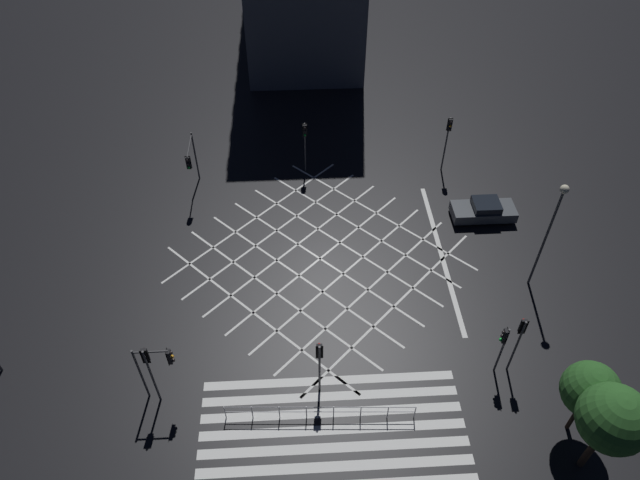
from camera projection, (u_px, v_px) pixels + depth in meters
ground_plane at (320, 259)px, 35.52m from camera, size 200.00×200.00×0.00m
road_markings at (333, 344)px, 30.96m from camera, size 19.29×23.98×0.01m
traffic_light_median_south at (319, 358)px, 27.20m from camera, size 0.36×0.39×3.71m
traffic_light_ne_cross at (448, 134)px, 39.67m from camera, size 0.36×0.39×4.43m
traffic_light_sw_main at (157, 363)px, 26.77m from camera, size 1.88×0.36×3.93m
traffic_light_se_cross at (520, 335)px, 27.89m from camera, size 0.36×0.39×4.04m
traffic_light_median_north at (305, 138)px, 39.79m from camera, size 0.36×0.39×4.04m
traffic_light_nw_cross at (191, 158)px, 38.13m from camera, size 0.36×2.84×3.91m
traffic_light_se_main at (503, 342)px, 28.02m from camera, size 0.39×0.36×3.53m
traffic_light_sw_cross at (148, 365)px, 26.53m from camera, size 0.36×0.39×4.21m
street_lamp_west at (553, 219)px, 30.46m from camera, size 0.48×0.48×7.48m
street_tree_near at (613, 419)px, 23.29m from camera, size 2.98×2.98×5.73m
street_tree_far at (590, 390)px, 25.13m from camera, size 2.60×2.60×4.72m
waiting_car at (484, 210)px, 37.78m from camera, size 4.19×1.79×1.35m
pedestrian_railing at (320, 411)px, 27.42m from camera, size 9.22×0.55×1.05m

